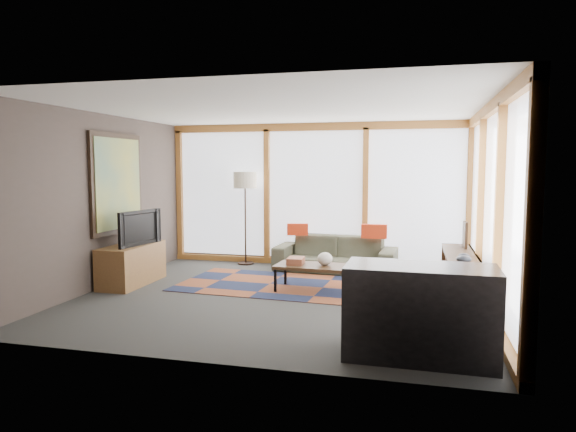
% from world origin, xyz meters
% --- Properties ---
extents(ground, '(5.50, 5.50, 0.00)m').
position_xyz_m(ground, '(0.00, 0.00, 0.00)').
color(ground, '#2C2C29').
rests_on(ground, ground).
extents(room_envelope, '(5.52, 5.02, 2.62)m').
position_xyz_m(room_envelope, '(0.49, 0.56, 1.54)').
color(room_envelope, '#40352F').
rests_on(room_envelope, ground).
extents(rug, '(2.82, 1.90, 0.01)m').
position_xyz_m(rug, '(-0.36, 0.70, 0.01)').
color(rug, brown).
rests_on(rug, ground).
extents(sofa, '(2.13, 0.95, 0.61)m').
position_xyz_m(sofa, '(0.46, 1.95, 0.30)').
color(sofa, '#343526').
rests_on(sofa, ground).
extents(pillow_left, '(0.39, 0.19, 0.21)m').
position_xyz_m(pillow_left, '(-0.22, 1.98, 0.71)').
color(pillow_left, '#B52C11').
rests_on(pillow_left, sofa).
extents(pillow_right, '(0.43, 0.13, 0.24)m').
position_xyz_m(pillow_right, '(1.12, 1.91, 0.73)').
color(pillow_right, '#B52C11').
rests_on(pillow_right, sofa).
extents(floor_lamp, '(0.43, 0.43, 1.72)m').
position_xyz_m(floor_lamp, '(-1.27, 2.21, 0.86)').
color(floor_lamp, black).
rests_on(floor_lamp, ground).
extents(coffee_table, '(1.18, 0.63, 0.38)m').
position_xyz_m(coffee_table, '(0.40, 0.46, 0.19)').
color(coffee_table, '#2E2111').
rests_on(coffee_table, ground).
extents(book_stack, '(0.24, 0.30, 0.10)m').
position_xyz_m(book_stack, '(0.10, 0.47, 0.43)').
color(book_stack, brown).
rests_on(book_stack, coffee_table).
extents(vase, '(0.23, 0.23, 0.19)m').
position_xyz_m(vase, '(0.53, 0.48, 0.48)').
color(vase, beige).
rests_on(vase, coffee_table).
extents(bookshelf, '(0.43, 2.36, 0.59)m').
position_xyz_m(bookshelf, '(2.43, 0.55, 0.29)').
color(bookshelf, '#2E2111').
rests_on(bookshelf, ground).
extents(bowl_a, '(0.22, 0.22, 0.10)m').
position_xyz_m(bowl_a, '(2.41, 0.03, 0.64)').
color(bowl_a, black).
rests_on(bowl_a, bookshelf).
extents(bowl_b, '(0.15, 0.15, 0.07)m').
position_xyz_m(bowl_b, '(2.44, 0.34, 0.63)').
color(bowl_b, black).
rests_on(bowl_b, bookshelf).
extents(shelf_picture, '(0.05, 0.30, 0.40)m').
position_xyz_m(shelf_picture, '(2.53, 1.33, 0.79)').
color(shelf_picture, black).
rests_on(shelf_picture, bookshelf).
extents(tv_console, '(0.51, 1.23, 0.62)m').
position_xyz_m(tv_console, '(-2.44, 0.22, 0.31)').
color(tv_console, brown).
rests_on(tv_console, ground).
extents(television, '(0.28, 0.94, 0.54)m').
position_xyz_m(television, '(-2.36, 0.22, 0.88)').
color(television, black).
rests_on(television, tv_console).
extents(bar_counter, '(1.41, 0.68, 0.89)m').
position_xyz_m(bar_counter, '(1.86, -1.88, 0.44)').
color(bar_counter, black).
rests_on(bar_counter, ground).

